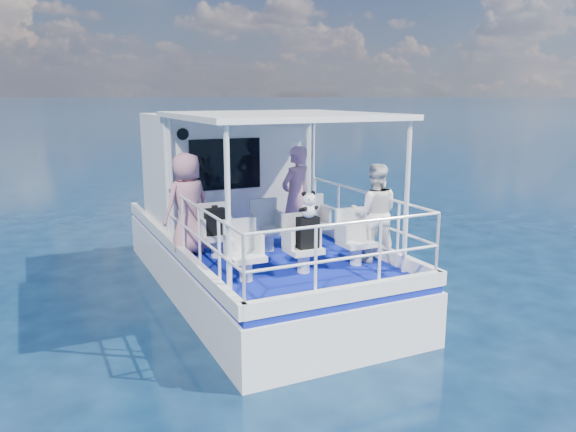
{
  "coord_description": "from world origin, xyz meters",
  "views": [
    {
      "loc": [
        -3.56,
        -8.13,
        3.44
      ],
      "look_at": [
        0.08,
        -0.4,
        1.6
      ],
      "focal_mm": 35.0,
      "sensor_mm": 36.0,
      "label": 1
    }
  ],
  "objects_px": {
    "passenger_port_fwd": "(188,204)",
    "backpack_center": "(308,233)",
    "passenger_stbd_aft": "(375,213)",
    "panda": "(308,204)"
  },
  "relations": [
    {
      "from": "passenger_stbd_aft",
      "to": "backpack_center",
      "type": "relative_size",
      "value": 3.35
    },
    {
      "from": "passenger_port_fwd",
      "to": "backpack_center",
      "type": "height_order",
      "value": "passenger_port_fwd"
    },
    {
      "from": "panda",
      "to": "passenger_port_fwd",
      "type": "bearing_deg",
      "value": 125.92
    },
    {
      "from": "backpack_center",
      "to": "panda",
      "type": "bearing_deg",
      "value": -102.89
    },
    {
      "from": "passenger_stbd_aft",
      "to": "panda",
      "type": "height_order",
      "value": "passenger_stbd_aft"
    },
    {
      "from": "passenger_port_fwd",
      "to": "panda",
      "type": "distance_m",
      "value": 2.19
    },
    {
      "from": "passenger_stbd_aft",
      "to": "panda",
      "type": "relative_size",
      "value": 4.04
    },
    {
      "from": "passenger_port_fwd",
      "to": "passenger_stbd_aft",
      "type": "distance_m",
      "value": 2.98
    },
    {
      "from": "passenger_stbd_aft",
      "to": "panda",
      "type": "xyz_separation_m",
      "value": [
        -1.22,
        -0.14,
        0.26
      ]
    },
    {
      "from": "passenger_port_fwd",
      "to": "backpack_center",
      "type": "distance_m",
      "value": 2.17
    }
  ]
}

